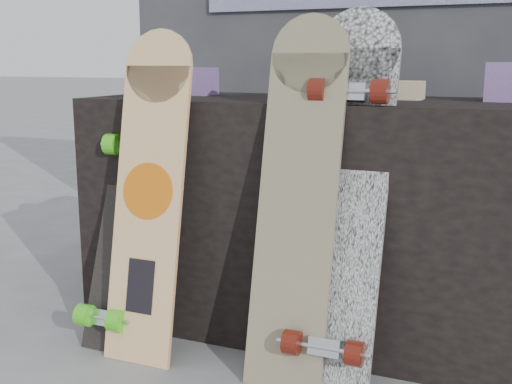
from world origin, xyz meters
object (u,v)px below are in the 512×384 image
at_px(longboard_celtic, 299,189).
at_px(longboard_cascadia, 343,191).
at_px(longboard_geisha, 150,186).
at_px(skateboard_dark, 125,215).
at_px(vendor_table, 323,216).

height_order(longboard_celtic, longboard_cascadia, longboard_cascadia).
bearing_deg(longboard_celtic, longboard_cascadia, 19.44).
xyz_separation_m(longboard_geisha, longboard_cascadia, (0.60, 0.08, 0.02)).
distance_m(longboard_celtic, longboard_cascadia, 0.13).
relative_size(longboard_cascadia, skateboard_dark, 1.31).
distance_m(vendor_table, longboard_geisha, 0.61).
bearing_deg(longboard_cascadia, vendor_table, 115.56).
relative_size(vendor_table, skateboard_dark, 1.93).
bearing_deg(longboard_cascadia, longboard_geisha, -172.67).
bearing_deg(longboard_geisha, vendor_table, 41.70).
xyz_separation_m(longboard_geisha, longboard_celtic, (0.48, 0.03, 0.02)).
bearing_deg(longboard_geisha, longboard_celtic, 4.12).
height_order(vendor_table, longboard_cascadia, longboard_cascadia).
height_order(longboard_geisha, skateboard_dark, longboard_geisha).
bearing_deg(vendor_table, longboard_celtic, -84.90).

